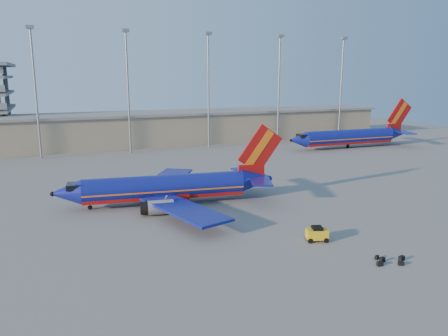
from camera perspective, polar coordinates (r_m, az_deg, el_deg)
The scene contains 7 objects.
ground at distance 65.51m, azimuth -0.81°, elevation -4.25°, with size 220.00×220.00×0.00m, color slate.
terminal_building at distance 121.98m, azimuth -6.14°, elevation 5.39°, with size 122.00×16.00×8.50m.
light_mast_row at distance 108.27m, azimuth -7.16°, elevation 11.55°, with size 101.60×1.60×28.65m.
aircraft_main at distance 63.68m, azimuth -7.06°, elevation -2.57°, with size 33.31×31.86×11.30m.
aircraft_second at distance 116.77m, azimuth 16.31°, elevation 3.94°, with size 36.49×14.22×12.36m.
baggage_tug at distance 50.85m, azimuth 12.05°, elevation -8.37°, with size 2.70×2.09×1.71m.
luggage_pile at distance 47.64m, azimuth 20.77°, elevation -11.23°, with size 3.62×2.53×0.48m.
Camera 1 is at (-22.30, -58.77, 18.46)m, focal length 35.00 mm.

